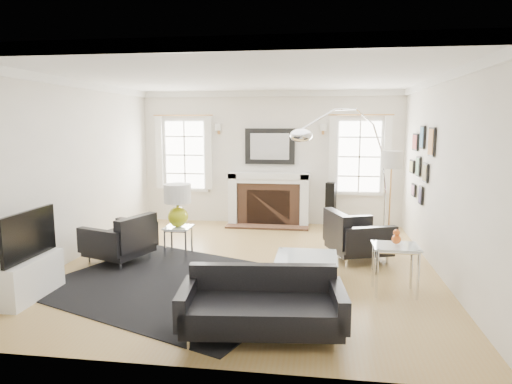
# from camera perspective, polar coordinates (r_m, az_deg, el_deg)

# --- Properties ---
(floor) EXTENTS (6.00, 6.00, 0.00)m
(floor) POSITION_cam_1_polar(r_m,az_deg,el_deg) (7.03, -1.01, -9.04)
(floor) COLOR #AD8648
(floor) RESTS_ON ground
(back_wall) EXTENTS (5.50, 0.04, 2.80)m
(back_wall) POSITION_cam_1_polar(r_m,az_deg,el_deg) (9.70, 1.77, 4.26)
(back_wall) COLOR silver
(back_wall) RESTS_ON floor
(front_wall) EXTENTS (5.50, 0.04, 2.80)m
(front_wall) POSITION_cam_1_polar(r_m,az_deg,el_deg) (3.83, -8.15, -2.39)
(front_wall) COLOR silver
(front_wall) RESTS_ON floor
(left_wall) EXTENTS (0.04, 6.00, 2.80)m
(left_wall) POSITION_cam_1_polar(r_m,az_deg,el_deg) (7.67, -21.81, 2.52)
(left_wall) COLOR silver
(left_wall) RESTS_ON floor
(right_wall) EXTENTS (0.04, 6.00, 2.80)m
(right_wall) POSITION_cam_1_polar(r_m,az_deg,el_deg) (6.86, 22.28, 1.86)
(right_wall) COLOR silver
(right_wall) RESTS_ON floor
(ceiling) EXTENTS (5.50, 6.00, 0.02)m
(ceiling) POSITION_cam_1_polar(r_m,az_deg,el_deg) (6.73, -1.08, 14.32)
(ceiling) COLOR white
(ceiling) RESTS_ON back_wall
(crown_molding) EXTENTS (5.50, 6.00, 0.12)m
(crown_molding) POSITION_cam_1_polar(r_m,az_deg,el_deg) (6.73, -1.07, 13.81)
(crown_molding) COLOR white
(crown_molding) RESTS_ON back_wall
(fireplace) EXTENTS (1.70, 0.69, 1.11)m
(fireplace) POSITION_cam_1_polar(r_m,az_deg,el_deg) (9.59, 1.61, -0.95)
(fireplace) COLOR white
(fireplace) RESTS_ON floor
(mantel_mirror) EXTENTS (1.05, 0.07, 0.75)m
(mantel_mirror) POSITION_cam_1_polar(r_m,az_deg,el_deg) (9.64, 1.74, 5.72)
(mantel_mirror) COLOR black
(mantel_mirror) RESTS_ON back_wall
(window_left) EXTENTS (1.24, 0.15, 1.62)m
(window_left) POSITION_cam_1_polar(r_m,az_deg,el_deg) (10.02, -8.88, 4.63)
(window_left) COLOR white
(window_left) RESTS_ON back_wall
(window_right) EXTENTS (1.24, 0.15, 1.62)m
(window_right) POSITION_cam_1_polar(r_m,az_deg,el_deg) (9.62, 12.79, 4.37)
(window_right) COLOR white
(window_right) RESTS_ON back_wall
(gallery_wall) EXTENTS (0.04, 1.73, 1.29)m
(gallery_wall) POSITION_cam_1_polar(r_m,az_deg,el_deg) (8.10, 19.89, 3.86)
(gallery_wall) COLOR black
(gallery_wall) RESTS_ON right_wall
(tv_unit) EXTENTS (0.35, 1.00, 1.09)m
(tv_unit) POSITION_cam_1_polar(r_m,az_deg,el_deg) (6.29, -26.55, -8.94)
(tv_unit) COLOR white
(tv_unit) RESTS_ON floor
(area_rug) EXTENTS (4.00, 3.71, 0.01)m
(area_rug) POSITION_cam_1_polar(r_m,az_deg,el_deg) (6.29, -9.76, -11.23)
(area_rug) COLOR black
(area_rug) RESTS_ON floor
(sofa) EXTENTS (1.71, 0.92, 0.54)m
(sofa) POSITION_cam_1_polar(r_m,az_deg,el_deg) (4.75, 0.79, -14.10)
(sofa) COLOR black
(sofa) RESTS_ON floor
(armchair_left) EXTENTS (1.07, 1.13, 0.62)m
(armchair_left) POSITION_cam_1_polar(r_m,az_deg,el_deg) (7.34, -16.39, -5.82)
(armchair_left) COLOR black
(armchair_left) RESTS_ON floor
(armchair_right) EXTENTS (1.11, 1.17, 0.64)m
(armchair_right) POSITION_cam_1_polar(r_m,az_deg,el_deg) (7.36, 12.25, -5.55)
(armchair_right) COLOR black
(armchair_right) RESTS_ON floor
(coffee_table) EXTENTS (0.81, 0.81, 0.36)m
(coffee_table) POSITION_cam_1_polar(r_m,az_deg,el_deg) (6.21, 6.32, -8.27)
(coffee_table) COLOR silver
(coffee_table) RESTS_ON floor
(side_table_left) EXTENTS (0.43, 0.43, 0.47)m
(side_table_left) POSITION_cam_1_polar(r_m,az_deg,el_deg) (7.54, -9.68, -5.03)
(side_table_left) COLOR silver
(side_table_left) RESTS_ON floor
(nesting_table) EXTENTS (0.56, 0.47, 0.62)m
(nesting_table) POSITION_cam_1_polar(r_m,az_deg,el_deg) (6.01, 17.04, -7.53)
(nesting_table) COLOR silver
(nesting_table) RESTS_ON floor
(gourd_lamp) EXTENTS (0.44, 0.44, 0.70)m
(gourd_lamp) POSITION_cam_1_polar(r_m,az_deg,el_deg) (7.44, -9.77, -1.28)
(gourd_lamp) COLOR #BDC618
(gourd_lamp) RESTS_ON side_table_left
(orange_vase) EXTENTS (0.12, 0.12, 0.19)m
(orange_vase) POSITION_cam_1_polar(r_m,az_deg,el_deg) (5.95, 17.13, -5.45)
(orange_vase) COLOR orange
(orange_vase) RESTS_ON nesting_table
(arc_floor_lamp) EXTENTS (1.74, 1.61, 2.46)m
(arc_floor_lamp) POSITION_cam_1_polar(r_m,az_deg,el_deg) (7.57, 11.21, 2.38)
(arc_floor_lamp) COLOR white
(arc_floor_lamp) RESTS_ON floor
(stick_floor_lamp) EXTENTS (0.34, 0.34, 1.69)m
(stick_floor_lamp) POSITION_cam_1_polar(r_m,az_deg,el_deg) (7.69, 16.58, 3.26)
(stick_floor_lamp) COLOR #C98B45
(stick_floor_lamp) RESTS_ON floor
(speaker_tower) EXTENTS (0.23, 0.23, 0.94)m
(speaker_tower) POSITION_cam_1_polar(r_m,az_deg,el_deg) (9.41, 9.31, -1.68)
(speaker_tower) COLOR black
(speaker_tower) RESTS_ON floor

